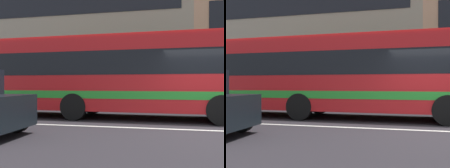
# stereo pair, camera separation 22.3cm
# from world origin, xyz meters

# --- Properties ---
(ground_plane) EXTENTS (160.00, 160.00, 0.00)m
(ground_plane) POSITION_xyz_m (0.00, 0.00, 0.00)
(ground_plane) COLOR #2B272C
(lane_centre_line) EXTENTS (60.00, 0.16, 0.01)m
(lane_centre_line) POSITION_xyz_m (0.00, 0.00, 0.00)
(lane_centre_line) COLOR silver
(lane_centre_line) RESTS_ON ground_plane
(hedge_row_far) EXTENTS (19.72, 1.10, 1.12)m
(hedge_row_far) POSITION_xyz_m (-1.84, 5.99, 0.56)
(hedge_row_far) COLOR #255923
(hedge_row_far) RESTS_ON ground_plane
(apartment_block_left) EXTENTS (19.99, 8.72, 13.48)m
(apartment_block_left) POSITION_xyz_m (-9.51, 14.60, 6.74)
(apartment_block_left) COLOR #9F9683
(apartment_block_left) RESTS_ON ground_plane
(transit_bus) EXTENTS (11.05, 2.78, 3.20)m
(transit_bus) POSITION_xyz_m (-3.84, 2.33, 1.76)
(transit_bus) COLOR red
(transit_bus) RESTS_ON ground_plane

